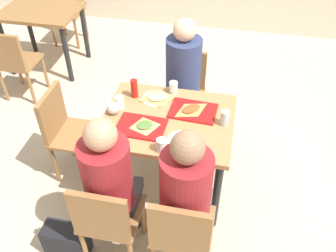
{
  "coord_description": "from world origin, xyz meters",
  "views": [
    {
      "loc": [
        0.43,
        -2.11,
        2.56
      ],
      "look_at": [
        0.0,
        0.0,
        0.68
      ],
      "focal_mm": 39.17,
      "sensor_mm": 36.0,
      "label": 1
    }
  ],
  "objects": [
    {
      "name": "pizza_slice_a",
      "position": [
        -0.15,
        -0.14,
        0.78
      ],
      "size": [
        0.21,
        0.2,
        0.02
      ],
      "color": "#DBAD60",
      "rests_on": "tray_red_near"
    },
    {
      "name": "person_far_side",
      "position": [
        -0.0,
        0.65,
        0.74
      ],
      "size": [
        0.32,
        0.42,
        1.26
      ],
      "color": "#383842",
      "rests_on": "ground_plane"
    },
    {
      "name": "chair_near_right",
      "position": [
        0.25,
        -0.79,
        0.5
      ],
      "size": [
        0.4,
        0.4,
        0.85
      ],
      "color": "olive",
      "rests_on": "ground_plane"
    },
    {
      "name": "person_in_red",
      "position": [
        -0.25,
        -0.65,
        0.74
      ],
      "size": [
        0.32,
        0.42,
        1.26
      ],
      "color": "#383842",
      "rests_on": "ground_plane"
    },
    {
      "name": "ground_plane",
      "position": [
        0.0,
        0.0,
        -0.01
      ],
      "size": [
        10.0,
        10.0,
        0.02
      ],
      "primitive_type": "cube",
      "color": "#B7A893"
    },
    {
      "name": "tray_red_near",
      "position": [
        -0.18,
        -0.14,
        0.77
      ],
      "size": [
        0.37,
        0.27,
        0.02
      ],
      "primitive_type": "cube",
      "rotation": [
        0.0,
        0.0,
        -0.03
      ],
      "color": "#B21414",
      "rests_on": "main_table"
    },
    {
      "name": "paper_plate_center",
      "position": [
        -0.15,
        0.22,
        0.76
      ],
      "size": [
        0.22,
        0.22,
        0.01
      ],
      "primitive_type": "cylinder",
      "color": "white",
      "rests_on": "main_table"
    },
    {
      "name": "foil_bundle",
      "position": [
        -0.43,
        -0.02,
        0.81
      ],
      "size": [
        0.1,
        0.1,
        0.1
      ],
      "primitive_type": "sphere",
      "color": "silver",
      "rests_on": "main_table"
    },
    {
      "name": "pizza_slice_b",
      "position": [
        0.16,
        0.12,
        0.78
      ],
      "size": [
        0.25,
        0.25,
        0.02
      ],
      "color": "#C68C47",
      "rests_on": "tray_red_far"
    },
    {
      "name": "background_chair_near",
      "position": [
        -1.89,
        0.93,
        0.5
      ],
      "size": [
        0.4,
        0.4,
        0.85
      ],
      "color": "olive",
      "rests_on": "ground_plane"
    },
    {
      "name": "pizza_slice_c",
      "position": [
        -0.13,
        0.23,
        0.77
      ],
      "size": [
        0.27,
        0.24,
        0.02
      ],
      "color": "tan",
      "rests_on": "paper_plate_center"
    },
    {
      "name": "chair_near_left",
      "position": [
        -0.25,
        -0.79,
        0.5
      ],
      "size": [
        0.4,
        0.4,
        0.85
      ],
      "color": "olive",
      "rests_on": "ground_plane"
    },
    {
      "name": "chair_left_end",
      "position": [
        -0.89,
        0.0,
        0.5
      ],
      "size": [
        0.4,
        0.4,
        0.85
      ],
      "color": "olive",
      "rests_on": "ground_plane"
    },
    {
      "name": "background_table",
      "position": [
        -1.89,
        1.66,
        0.63
      ],
      "size": [
        0.9,
        0.7,
        0.76
      ],
      "color": "olive",
      "rests_on": "ground_plane"
    },
    {
      "name": "paper_plate_near_edge",
      "position": [
        0.15,
        -0.22,
        0.76
      ],
      "size": [
        0.22,
        0.22,
        0.01
      ],
      "primitive_type": "cylinder",
      "color": "white",
      "rests_on": "main_table"
    },
    {
      "name": "tray_red_far",
      "position": [
        0.18,
        0.12,
        0.77
      ],
      "size": [
        0.37,
        0.28,
        0.02
      ],
      "primitive_type": "cube",
      "rotation": [
        0.0,
        0.0,
        -0.06
      ],
      "color": "#B21414",
      "rests_on": "main_table"
    },
    {
      "name": "person_in_brown_jacket",
      "position": [
        0.25,
        -0.65,
        0.74
      ],
      "size": [
        0.32,
        0.42,
        1.26
      ],
      "color": "#383842",
      "rests_on": "ground_plane"
    },
    {
      "name": "chair_far_side",
      "position": [
        0.0,
        0.79,
        0.5
      ],
      "size": [
        0.4,
        0.4,
        0.85
      ],
      "color": "olive",
      "rests_on": "ground_plane"
    },
    {
      "name": "plastic_cup_c",
      "position": [
        -0.4,
        0.06,
        0.81
      ],
      "size": [
        0.07,
        0.07,
        0.1
      ],
      "primitive_type": "cylinder",
      "color": "white",
      "rests_on": "main_table"
    },
    {
      "name": "soda_can",
      "position": [
        0.43,
        0.02,
        0.82
      ],
      "size": [
        0.07,
        0.07,
        0.12
      ],
      "primitive_type": "cylinder",
      "color": "#B7BCC6",
      "rests_on": "main_table"
    },
    {
      "name": "plastic_cup_b",
      "position": [
        0.03,
        -0.35,
        0.81
      ],
      "size": [
        0.07,
        0.07,
        0.1
      ],
      "primitive_type": "cylinder",
      "color": "white",
      "rests_on": "main_table"
    },
    {
      "name": "background_chair_far",
      "position": [
        -1.89,
        2.39,
        0.5
      ],
      "size": [
        0.4,
        0.4,
        0.85
      ],
      "color": "olive",
      "rests_on": "ground_plane"
    },
    {
      "name": "condiment_bottle",
      "position": [
        -0.33,
        0.22,
        0.84
      ],
      "size": [
        0.06,
        0.06,
        0.16
      ],
      "primitive_type": "cylinder",
      "color": "red",
      "rests_on": "main_table"
    },
    {
      "name": "plastic_cup_a",
      "position": [
        -0.03,
        0.35,
        0.81
      ],
      "size": [
        0.07,
        0.07,
        0.1
      ],
      "primitive_type": "cylinder",
      "color": "white",
      "rests_on": "main_table"
    },
    {
      "name": "main_table",
      "position": [
        0.0,
        0.0,
        0.65
      ],
      "size": [
        1.0,
        0.81,
        0.76
      ],
      "color": "#9E7247",
      "rests_on": "ground_plane"
    },
    {
      "name": "handbag",
      "position": [
        -0.6,
        -0.81,
        0.14
      ],
      "size": [
        0.32,
        0.16,
        0.28
      ],
      "primitive_type": "cube",
      "rotation": [
        0.0,
        0.0,
        -0.01
      ],
      "color": "black",
      "rests_on": "ground_plane"
    }
  ]
}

